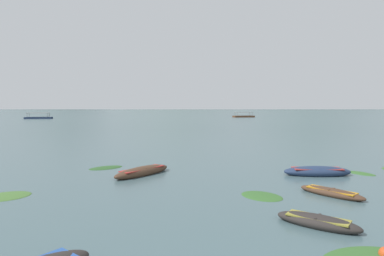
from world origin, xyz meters
The scene contains 14 objects.
ground_plane centered at (0.00, 1500.00, 0.00)m, with size 6000.00×6000.00×0.00m, color #476066.
mountain_1 centered at (-684.49, 2300.27, 152.00)m, with size 1020.70×1020.70×304.00m, color #4C5B56.
mountain_2 centered at (89.68, 2323.28, 155.51)m, with size 1368.25×1368.25×311.02m, color slate.
mountain_3 centered at (1089.37, 2359.46, 206.10)m, with size 1409.98×1409.98×412.19m, color #4C5B56.
rowboat_0 centered at (8.21, 15.20, 0.22)m, with size 4.38×1.85×0.72m.
rowboat_1 centered at (-2.95, 16.29, 0.21)m, with size 3.91×4.10×0.67m.
rowboat_2 centered at (6.62, 10.51, 0.14)m, with size 2.62×3.17×0.45m.
rowboat_4 centered at (3.98, 6.61, 0.16)m, with size 2.90×2.72×0.52m.
ferry_1 centered at (35.26, 141.61, 0.45)m, with size 10.06×5.27×2.54m.
ferry_2 centered at (-50.80, 127.82, 0.45)m, with size 10.20×4.12×2.54m.
weed_patch_1 centered at (3.17, 10.68, 0.00)m, with size 2.16×1.66×0.14m, color #38662D.
weed_patch_2 centered at (-5.73, 18.91, 0.00)m, with size 1.40×2.46×0.14m, color #2D5628.
weed_patch_4 centered at (-9.26, 11.74, 0.00)m, with size 2.28×1.86×0.14m, color #477033.
weed_patch_5 centered at (11.29, 15.44, 0.00)m, with size 1.93×1.00×0.14m, color #38662D.
Camera 1 is at (-1.59, -4.44, 4.30)m, focal length 30.19 mm.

